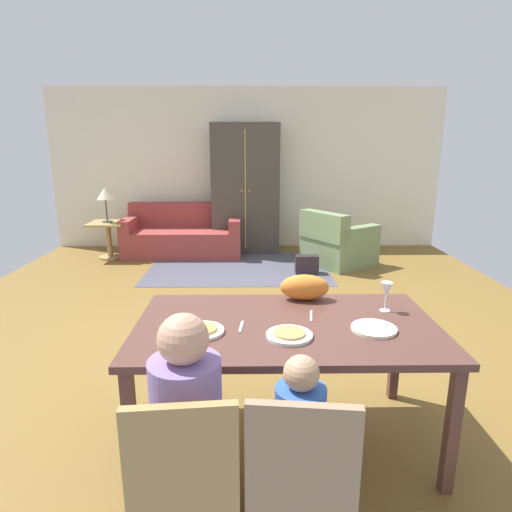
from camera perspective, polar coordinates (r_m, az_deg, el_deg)
name	(u,v)px	position (r m, az deg, el deg)	size (l,w,h in m)	color
ground_plane	(245,311)	(4.72, -1.45, -7.39)	(6.67, 6.24, 0.02)	brown
back_wall	(247,169)	(7.56, -1.25, 11.47)	(6.67, 0.10, 2.70)	#F2E7CB
dining_table	(286,335)	(2.53, 4.05, -10.38)	(1.73, 0.99, 0.76)	#55322B
plate_near_man	(201,331)	(2.39, -7.28, -9.88)	(0.25, 0.25, 0.02)	white
pizza_near_man	(201,329)	(2.39, -7.29, -9.55)	(0.17, 0.17, 0.01)	gold
plate_near_child	(289,335)	(2.33, 4.46, -10.47)	(0.25, 0.25, 0.02)	silver
pizza_near_child	(289,333)	(2.33, 4.46, -10.14)	(0.17, 0.17, 0.01)	tan
plate_near_woman	(374,329)	(2.49, 15.41, -9.29)	(0.25, 0.25, 0.02)	silver
wine_glass	(386,291)	(2.74, 16.95, -4.44)	(0.07, 0.07, 0.19)	silver
fork	(241,327)	(2.44, -1.98, -9.37)	(0.02, 0.15, 0.01)	silver
knife	(311,316)	(2.61, 7.35, -7.91)	(0.01, 0.17, 0.01)	silver
dining_chair_man	(185,473)	(1.93, -9.42, -26.61)	(0.45, 0.45, 0.87)	#AB864C
person_man	(189,439)	(2.05, -8.97, -22.94)	(0.30, 0.41, 1.11)	#373A41
dining_chair_child	(301,472)	(1.92, 5.99, -26.66)	(0.46, 0.46, 0.87)	#9F7B5C
person_child	(299,455)	(2.09, 5.71, -24.82)	(0.22, 0.30, 0.92)	#3E374F
cat	(305,287)	(2.85, 6.47, -4.15)	(0.32, 0.16, 0.17)	orange
area_rug	(238,267)	(6.33, -2.35, -1.53)	(2.60, 1.80, 0.01)	#4B4A58
couch	(184,236)	(7.17, -9.57, 2.65)	(1.88, 0.86, 0.82)	#963A36
armchair	(337,244)	(6.54, 10.68, 1.61)	(1.19, 1.19, 0.82)	#72895A
armoire	(246,189)	(7.20, -1.40, 8.92)	(1.10, 0.59, 2.10)	#423B32
side_table	(109,235)	(7.18, -19.01, 2.68)	(0.56, 0.56, 0.58)	#A48B51
table_lamp	(105,195)	(7.09, -19.43, 7.68)	(0.26, 0.26, 0.54)	#464B41
handbag	(307,264)	(6.06, 6.77, -1.12)	(0.32, 0.16, 0.26)	#2D2228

